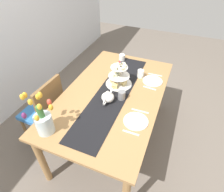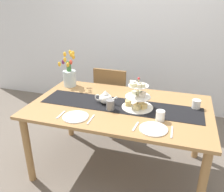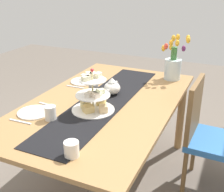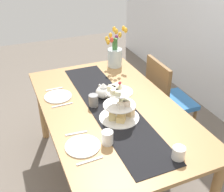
{
  "view_description": "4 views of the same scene",
  "coord_description": "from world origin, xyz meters",
  "px_view_note": "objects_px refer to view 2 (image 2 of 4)",
  "views": [
    {
      "loc": [
        -1.48,
        -0.59,
        2.06
      ],
      "look_at": [
        -0.09,
        -0.02,
        0.79
      ],
      "focal_mm": 30.2,
      "sensor_mm": 36.0,
      "label": 1
    },
    {
      "loc": [
        0.54,
        -1.99,
        1.75
      ],
      "look_at": [
        -0.09,
        0.03,
        0.83
      ],
      "focal_mm": 37.44,
      "sensor_mm": 36.0,
      "label": 2
    },
    {
      "loc": [
        1.78,
        0.87,
        1.64
      ],
      "look_at": [
        -0.03,
        0.05,
        0.8
      ],
      "focal_mm": 46.28,
      "sensor_mm": 36.0,
      "label": 3
    },
    {
      "loc": [
        1.72,
        -0.71,
        1.95
      ],
      "look_at": [
        -0.08,
        0.05,
        0.8
      ],
      "focal_mm": 44.46,
      "sensor_mm": 36.0,
      "label": 4
    }
  ],
  "objects_px": {
    "chair_left": "(113,97)",
    "teapot": "(105,98)",
    "dining_table": "(120,114)",
    "fork_right": "(136,126)",
    "knife_right": "(172,132)",
    "dinner_plate_right": "(153,129)",
    "tulip_vase": "(69,75)",
    "knife_left": "(91,119)",
    "mug_grey": "(110,105)",
    "dinner_plate_left": "(76,117)",
    "fork_left": "(61,115)",
    "tiered_cake_stand": "(138,98)",
    "mug_white_text": "(160,116)",
    "cream_jug": "(196,104)"
  },
  "relations": [
    {
      "from": "dinner_plate_right",
      "to": "mug_grey",
      "type": "distance_m",
      "value": 0.5
    },
    {
      "from": "tulip_vase",
      "to": "knife_right",
      "type": "relative_size",
      "value": 2.39
    },
    {
      "from": "mug_white_text",
      "to": "knife_left",
      "type": "bearing_deg",
      "value": -164.4
    },
    {
      "from": "tulip_vase",
      "to": "knife_left",
      "type": "height_order",
      "value": "tulip_vase"
    },
    {
      "from": "fork_left",
      "to": "knife_right",
      "type": "relative_size",
      "value": 0.88
    },
    {
      "from": "dinner_plate_right",
      "to": "teapot",
      "type": "bearing_deg",
      "value": 146.32
    },
    {
      "from": "mug_grey",
      "to": "cream_jug",
      "type": "bearing_deg",
      "value": 19.69
    },
    {
      "from": "chair_left",
      "to": "knife_right",
      "type": "relative_size",
      "value": 5.35
    },
    {
      "from": "knife_left",
      "to": "fork_left",
      "type": "bearing_deg",
      "value": 180.0
    },
    {
      "from": "dinner_plate_left",
      "to": "knife_left",
      "type": "bearing_deg",
      "value": 0.0
    },
    {
      "from": "knife_left",
      "to": "fork_right",
      "type": "xyz_separation_m",
      "value": [
        0.39,
        0.0,
        0.0
      ]
    },
    {
      "from": "chair_left",
      "to": "tulip_vase",
      "type": "xyz_separation_m",
      "value": [
        -0.41,
        -0.39,
        0.39
      ]
    },
    {
      "from": "dining_table",
      "to": "tulip_vase",
      "type": "relative_size",
      "value": 4.27
    },
    {
      "from": "mug_white_text",
      "to": "chair_left",
      "type": "bearing_deg",
      "value": 127.48
    },
    {
      "from": "chair_left",
      "to": "knife_right",
      "type": "height_order",
      "value": "chair_left"
    },
    {
      "from": "knife_right",
      "to": "knife_left",
      "type": "bearing_deg",
      "value": 180.0
    },
    {
      "from": "cream_jug",
      "to": "mug_white_text",
      "type": "xyz_separation_m",
      "value": [
        -0.3,
        -0.34,
        0.01
      ]
    },
    {
      "from": "dinner_plate_right",
      "to": "mug_white_text",
      "type": "relative_size",
      "value": 2.42
    },
    {
      "from": "mug_white_text",
      "to": "cream_jug",
      "type": "bearing_deg",
      "value": 49.19
    },
    {
      "from": "tulip_vase",
      "to": "fork_right",
      "type": "relative_size",
      "value": 2.71
    },
    {
      "from": "fork_left",
      "to": "mug_grey",
      "type": "relative_size",
      "value": 1.58
    },
    {
      "from": "dinner_plate_left",
      "to": "fork_left",
      "type": "height_order",
      "value": "dinner_plate_left"
    },
    {
      "from": "knife_left",
      "to": "dinner_plate_left",
      "type": "bearing_deg",
      "value": 180.0
    },
    {
      "from": "mug_grey",
      "to": "fork_right",
      "type": "bearing_deg",
      "value": -38.35
    },
    {
      "from": "teapot",
      "to": "dinner_plate_right",
      "type": "xyz_separation_m",
      "value": [
        0.52,
        -0.35,
        -0.05
      ]
    },
    {
      "from": "knife_right",
      "to": "fork_left",
      "type": "bearing_deg",
      "value": 180.0
    },
    {
      "from": "tiered_cake_stand",
      "to": "teapot",
      "type": "distance_m",
      "value": 0.32
    },
    {
      "from": "dinner_plate_right",
      "to": "knife_right",
      "type": "distance_m",
      "value": 0.15
    },
    {
      "from": "chair_left",
      "to": "teapot",
      "type": "xyz_separation_m",
      "value": [
        0.15,
        -0.74,
        0.31
      ]
    },
    {
      "from": "mug_grey",
      "to": "mug_white_text",
      "type": "bearing_deg",
      "value": -8.51
    },
    {
      "from": "knife_left",
      "to": "mug_grey",
      "type": "bearing_deg",
      "value": 65.77
    },
    {
      "from": "dinner_plate_left",
      "to": "mug_grey",
      "type": "xyz_separation_m",
      "value": [
        0.25,
        0.23,
        0.05
      ]
    },
    {
      "from": "chair_left",
      "to": "knife_right",
      "type": "distance_m",
      "value": 1.39
    },
    {
      "from": "cream_jug",
      "to": "mug_grey",
      "type": "distance_m",
      "value": 0.81
    },
    {
      "from": "chair_left",
      "to": "dinner_plate_right",
      "type": "xyz_separation_m",
      "value": [
        0.68,
        -1.09,
        0.26
      ]
    },
    {
      "from": "teapot",
      "to": "fork_right",
      "type": "bearing_deg",
      "value": -42.65
    },
    {
      "from": "tulip_vase",
      "to": "cream_jug",
      "type": "height_order",
      "value": "tulip_vase"
    },
    {
      "from": "knife_left",
      "to": "dinner_plate_right",
      "type": "bearing_deg",
      "value": 0.0
    },
    {
      "from": "knife_left",
      "to": "dinner_plate_right",
      "type": "xyz_separation_m",
      "value": [
        0.54,
        0.0,
        0.0
      ]
    },
    {
      "from": "tiered_cake_stand",
      "to": "dinner_plate_left",
      "type": "height_order",
      "value": "tiered_cake_stand"
    },
    {
      "from": "teapot",
      "to": "dinner_plate_left",
      "type": "bearing_deg",
      "value": -114.68
    },
    {
      "from": "knife_left",
      "to": "knife_right",
      "type": "distance_m",
      "value": 0.68
    },
    {
      "from": "teapot",
      "to": "knife_left",
      "type": "relative_size",
      "value": 1.4
    },
    {
      "from": "dining_table",
      "to": "fork_right",
      "type": "height_order",
      "value": "fork_right"
    },
    {
      "from": "dinner_plate_right",
      "to": "mug_grey",
      "type": "height_order",
      "value": "mug_grey"
    },
    {
      "from": "tiered_cake_stand",
      "to": "fork_right",
      "type": "xyz_separation_m",
      "value": [
        0.06,
        -0.35,
        -0.1
      ]
    },
    {
      "from": "fork_right",
      "to": "mug_grey",
      "type": "bearing_deg",
      "value": 141.65
    },
    {
      "from": "mug_grey",
      "to": "mug_white_text",
      "type": "height_order",
      "value": "mug_grey"
    },
    {
      "from": "fork_left",
      "to": "fork_right",
      "type": "relative_size",
      "value": 1.0
    },
    {
      "from": "chair_left",
      "to": "knife_left",
      "type": "xyz_separation_m",
      "value": [
        0.14,
        -1.09,
        0.26
      ]
    }
  ]
}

